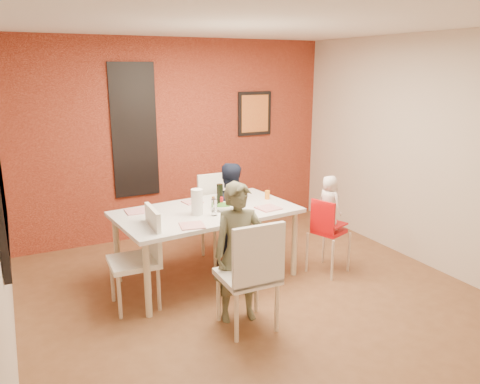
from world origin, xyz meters
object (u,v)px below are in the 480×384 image
dining_table (207,216)px  high_chair (327,229)px  chair_left (142,252)px  child_far (229,214)px  chair_near (252,271)px  child_near (239,253)px  wine_bottle (220,196)px  paper_towel_roll (197,202)px  chair_far (220,212)px  toddler (329,203)px

dining_table → high_chair: (1.28, -0.48, -0.20)m
chair_left → child_far: child_far is taller
chair_near → child_near: child_near is taller
wine_bottle → paper_towel_roll: (-0.33, -0.14, 0.01)m
dining_table → child_far: (0.40, 0.27, -0.11)m
chair_near → chair_left: bearing=-50.6°
dining_table → chair_left: bearing=-161.3°
chair_far → chair_left: 1.44m
chair_left → wine_bottle: bearing=109.3°
paper_towel_roll → child_near: bearing=-84.6°
child_near → wine_bottle: bearing=86.7°
chair_left → wine_bottle: wine_bottle is taller
dining_table → chair_far: bearing=52.6°
chair_left → dining_table: bearing=110.6°
chair_far → child_far: child_far is taller
toddler → chair_near: bearing=107.1°
wine_bottle → chair_left: bearing=-162.7°
chair_far → wine_bottle: bearing=-113.2°
paper_towel_roll → dining_table: bearing=35.7°
child_far → toddler: 1.18m
child_far → chair_left: bearing=41.0°
chair_near → paper_towel_roll: bearing=-84.8°
chair_far → wine_bottle: size_ratio=3.94×
chair_left → child_far: bearing=116.2°
chair_far → toddler: toddler is taller
chair_near → toddler: size_ratio=1.67×
dining_table → chair_left: size_ratio=2.03×
dining_table → paper_towel_roll: paper_towel_roll is taller
chair_far → high_chair: size_ratio=1.18×
chair_far → child_near: child_near is taller
chair_left → wine_bottle: size_ratio=3.77×
child_far → wine_bottle: 0.45m
chair_near → paper_towel_roll: paper_towel_roll is taller
wine_bottle → paper_towel_roll: bearing=-156.6°
wine_bottle → child_near: bearing=-104.4°
high_chair → child_far: 1.16m
chair_far → chair_left: chair_far is taller
child_far → child_near: bearing=85.6°
high_chair → toddler: toddler is taller
high_chair → paper_towel_roll: 1.53m
dining_table → chair_near: size_ratio=1.93×
toddler → wine_bottle: 1.23m
chair_left → paper_towel_roll: size_ratio=3.59×
high_chair → child_near: 1.43m
dining_table → chair_left: chair_left is taller
high_chair → toddler: (0.02, 0.01, 0.30)m
dining_table → paper_towel_roll: 0.28m
dining_table → chair_left: (-0.80, -0.27, -0.18)m
chair_near → chair_far: size_ratio=1.01×
chair_left → high_chair: (2.08, -0.21, -0.02)m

